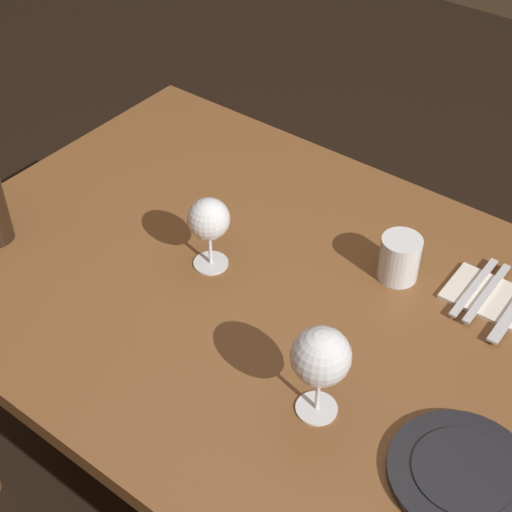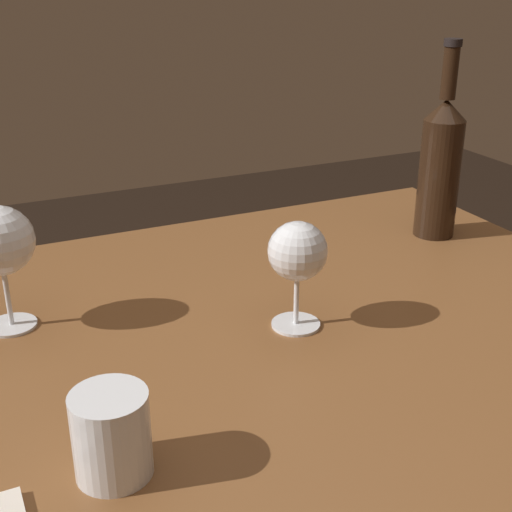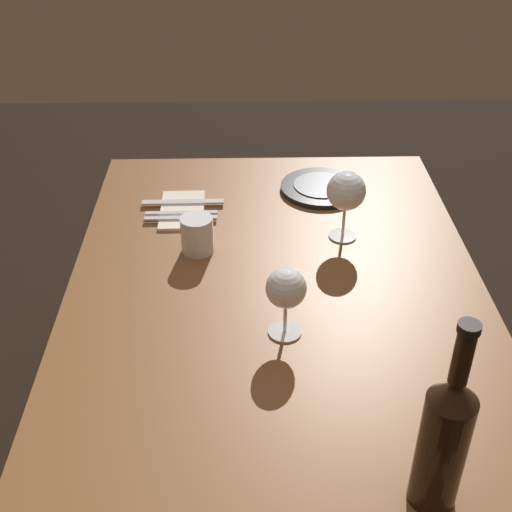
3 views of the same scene
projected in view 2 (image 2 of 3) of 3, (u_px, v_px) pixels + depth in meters
dining_table at (210, 409)px, 0.92m from camera, size 1.30×0.90×0.74m
wine_glass_left at (298, 254)px, 0.90m from camera, size 0.08×0.08×0.15m
wine_bottle at (440, 164)px, 1.20m from camera, size 0.07×0.07×0.34m
water_tumbler at (112, 439)px, 0.65m from camera, size 0.07×0.07×0.09m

